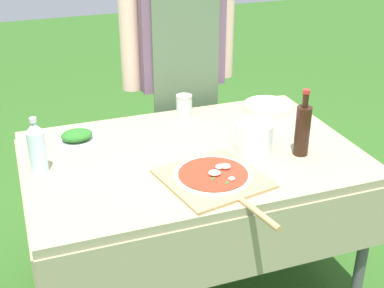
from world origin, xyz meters
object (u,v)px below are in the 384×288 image
at_px(person_cook, 179,56).
at_px(plate_stack, 267,107).
at_px(pizza_on_peel, 216,178).
at_px(herb_container, 77,136).
at_px(mixing_tub, 254,137).
at_px(water_bottle, 37,147).
at_px(sauce_jar, 184,107).
at_px(oil_bottle, 303,129).
at_px(prep_table, 192,170).

height_order(person_cook, plate_stack, person_cook).
height_order(person_cook, pizza_on_peel, person_cook).
xyz_separation_m(herb_container, mixing_tub, (0.70, -0.34, 0.04)).
xyz_separation_m(water_bottle, sauce_jar, (0.72, 0.33, -0.06)).
height_order(pizza_on_peel, water_bottle, water_bottle).
distance_m(oil_bottle, herb_container, 0.98).
bearing_deg(sauce_jar, plate_stack, -10.13).
bearing_deg(pizza_on_peel, person_cook, 68.47).
bearing_deg(water_bottle, pizza_on_peel, -25.84).
xyz_separation_m(person_cook, pizza_on_peel, (-0.16, -0.91, -0.20)).
bearing_deg(person_cook, water_bottle, 34.55).
xyz_separation_m(person_cook, oil_bottle, (0.26, -0.82, -0.10)).
bearing_deg(sauce_jar, water_bottle, -155.24).
bearing_deg(pizza_on_peel, herb_container, 118.71).
bearing_deg(person_cook, oil_bottle, 104.62).
bearing_deg(oil_bottle, person_cook, 107.65).
height_order(pizza_on_peel, mixing_tub, mixing_tub).
relative_size(pizza_on_peel, sauce_jar, 5.62).
height_order(herb_container, plate_stack, herb_container).
relative_size(oil_bottle, sauce_jar, 2.70).
distance_m(mixing_tub, plate_stack, 0.46).
height_order(oil_bottle, herb_container, oil_bottle).
distance_m(water_bottle, sauce_jar, 0.79).
bearing_deg(herb_container, mixing_tub, -25.97).
bearing_deg(water_bottle, sauce_jar, 24.76).
bearing_deg(prep_table, plate_stack, 30.90).
relative_size(mixing_tub, sauce_jar, 1.53).
xyz_separation_m(prep_table, mixing_tub, (0.26, -0.07, 0.15)).
distance_m(pizza_on_peel, sauce_jar, 0.64).
relative_size(oil_bottle, mixing_tub, 1.77).
distance_m(prep_table, water_bottle, 0.65).
height_order(pizza_on_peel, sauce_jar, sauce_jar).
height_order(prep_table, pizza_on_peel, pizza_on_peel).
distance_m(prep_table, pizza_on_peel, 0.27).
distance_m(water_bottle, plate_stack, 1.17).
height_order(prep_table, oil_bottle, oil_bottle).
relative_size(person_cook, plate_stack, 6.81).
bearing_deg(herb_container, sauce_jar, 11.47).
relative_size(herb_container, sauce_jar, 1.55).
distance_m(pizza_on_peel, oil_bottle, 0.44).
bearing_deg(water_bottle, herb_container, 50.82).
height_order(prep_table, person_cook, person_cook).
distance_m(person_cook, sauce_jar, 0.33).
height_order(herb_container, sauce_jar, sauce_jar).
height_order(herb_container, mixing_tub, mixing_tub).
height_order(plate_stack, sauce_jar, sauce_jar).
xyz_separation_m(mixing_tub, sauce_jar, (-0.16, 0.45, -0.02)).
bearing_deg(mixing_tub, pizza_on_peel, -143.10).
bearing_deg(prep_table, person_cook, 75.82).
distance_m(water_bottle, herb_container, 0.30).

